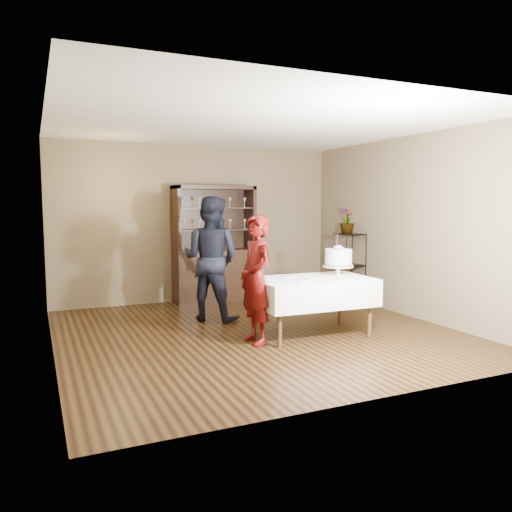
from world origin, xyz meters
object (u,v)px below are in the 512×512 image
at_px(china_hutch, 214,263).
at_px(potted_plant, 347,221).
at_px(man, 211,259).
at_px(cake, 338,259).
at_px(woman, 256,280).
at_px(cake_table, 313,292).
at_px(plant_etagere, 349,265).

height_order(china_hutch, potted_plant, china_hutch).
distance_m(man, cake, 1.85).
distance_m(woman, cake, 1.29).
bearing_deg(potted_plant, cake, -127.58).
bearing_deg(china_hutch, man, -111.20).
xyz_separation_m(china_hutch, woman, (-0.42, -2.71, 0.12)).
relative_size(cake_table, woman, 0.97).
bearing_deg(potted_plant, china_hutch, 153.82).
xyz_separation_m(cake_table, woman, (-0.82, -0.04, 0.21)).
distance_m(cake_table, woman, 0.85).
distance_m(man, potted_plant, 2.63).
bearing_deg(china_hutch, potted_plant, -26.18).
bearing_deg(plant_etagere, man, -174.08).
relative_size(plant_etagere, woman, 0.77).
bearing_deg(woman, plant_etagere, 119.58).
xyz_separation_m(plant_etagere, cake, (-1.23, -1.52, 0.31)).
bearing_deg(man, cake, -178.31).
xyz_separation_m(plant_etagere, cake_table, (-1.68, -1.62, -0.08)).
distance_m(cake_table, cake, 0.61).
xyz_separation_m(cake, potted_plant, (1.20, 1.56, 0.44)).
distance_m(china_hutch, cake_table, 2.70).
xyz_separation_m(woman, cake, (1.27, 0.14, 0.18)).
bearing_deg(woman, cake, 92.47).
height_order(china_hutch, cake, china_hutch).
xyz_separation_m(cake_table, man, (-0.92, 1.35, 0.33)).
distance_m(china_hutch, woman, 2.75).
bearing_deg(plant_etagere, potted_plant, 122.90).
bearing_deg(plant_etagere, china_hutch, 153.17).
distance_m(china_hutch, man, 1.44).
relative_size(man, cake, 3.28).
distance_m(china_hutch, plant_etagere, 2.33).
relative_size(china_hutch, cake, 3.63).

